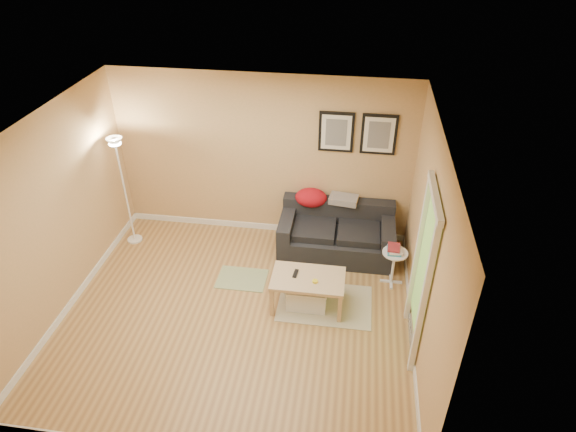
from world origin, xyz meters
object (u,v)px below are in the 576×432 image
object	(u,v)px
sofa	(337,232)
side_table	(393,268)
floor_lamp	(126,195)
coffee_table	(308,291)
storage_bin	(307,295)
book_stack	(394,249)

from	to	relation	value
sofa	side_table	size ratio (longest dim) A/B	3.16
sofa	floor_lamp	bearing A→B (deg)	-177.40
coffee_table	storage_bin	distance (m)	0.07
side_table	floor_lamp	size ratio (longest dim) A/B	0.30
coffee_table	side_table	bearing A→B (deg)	21.33
side_table	floor_lamp	distance (m)	4.08
side_table	storage_bin	bearing A→B (deg)	-151.08
sofa	floor_lamp	distance (m)	3.23
coffee_table	side_table	distance (m)	1.29
side_table	book_stack	distance (m)	0.31
sofa	coffee_table	xyz separation A→B (m)	(-0.30, -1.22, -0.14)
sofa	book_stack	world-z (taller)	sofa
sofa	side_table	distance (m)	1.03
sofa	side_table	bearing A→B (deg)	-35.34
storage_bin	floor_lamp	distance (m)	3.15
storage_bin	floor_lamp	world-z (taller)	floor_lamp
sofa	book_stack	size ratio (longest dim) A/B	6.91
sofa	floor_lamp	world-z (taller)	floor_lamp
book_stack	floor_lamp	world-z (taller)	floor_lamp
sofa	book_stack	bearing A→B (deg)	-34.97
coffee_table	floor_lamp	size ratio (longest dim) A/B	0.54
storage_bin	book_stack	size ratio (longest dim) A/B	2.19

